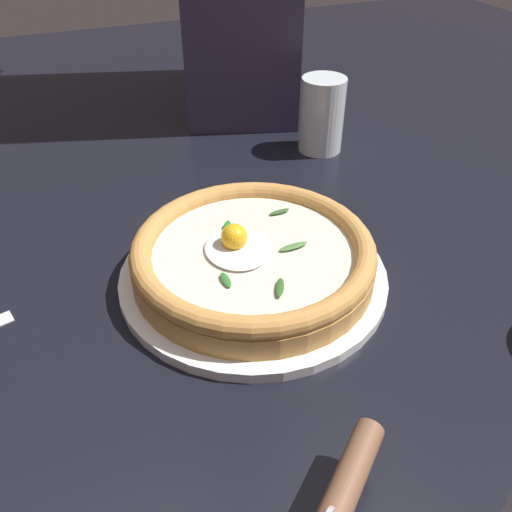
{
  "coord_description": "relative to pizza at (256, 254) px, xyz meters",
  "views": [
    {
      "loc": [
        0.39,
        -0.17,
        0.38
      ],
      "look_at": [
        -0.04,
        0.0,
        0.03
      ],
      "focal_mm": 37.15,
      "sensor_mm": 36.0,
      "label": 1
    }
  ],
  "objects": [
    {
      "name": "drinking_glass",
      "position": [
        -0.27,
        0.22,
        0.02
      ],
      "size": [
        0.07,
        0.07,
        0.12
      ],
      "color": "silver",
      "rests_on": "ground"
    },
    {
      "name": "ground_plane",
      "position": [
        0.04,
        -0.0,
        -0.05
      ],
      "size": [
        2.4,
        2.4,
        0.03
      ],
      "primitive_type": "cube",
      "color": "black",
      "rests_on": "ground"
    },
    {
      "name": "pizza_cutter",
      "position": [
        0.28,
        -0.06,
        0.01
      ],
      "size": [
        0.11,
        0.13,
        0.08
      ],
      "color": "silver",
      "rests_on": "ground"
    },
    {
      "name": "pizza",
      "position": [
        0.0,
        0.0,
        0.0
      ],
      "size": [
        0.27,
        0.27,
        0.06
      ],
      "color": "tan",
      "rests_on": "pizza_plate"
    },
    {
      "name": "pizza_plate",
      "position": [
        0.0,
        0.0,
        -0.03
      ],
      "size": [
        0.3,
        0.3,
        0.01
      ],
      "primitive_type": "cylinder",
      "color": "white",
      "rests_on": "ground"
    }
  ]
}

